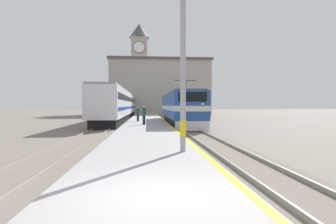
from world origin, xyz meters
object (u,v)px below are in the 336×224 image
locomotive_train (180,108)px  passenger_train (123,105)px  clock_tower (139,65)px  catenary_mast (186,43)px  person_on_platform (138,113)px  second_waiting_passenger (144,115)px

locomotive_train → passenger_train: (-7.57, 15.64, 0.39)m
passenger_train → clock_tower: (2.12, 26.78, 10.60)m
locomotive_train → catenary_mast: bearing=-96.7°
catenary_mast → clock_tower: 61.63m
person_on_platform → clock_tower: (-0.86, 41.96, 11.56)m
catenary_mast → clock_tower: clock_tower is taller
person_on_platform → clock_tower: 43.53m
passenger_train → locomotive_train: bearing=-64.2°
locomotive_train → clock_tower: bearing=97.3°
catenary_mast → second_waiting_passenger: catenary_mast is taller
locomotive_train → catenary_mast: (-2.17, -18.56, 2.70)m
person_on_platform → clock_tower: clock_tower is taller
second_waiting_passenger → clock_tower: (-1.56, 47.06, 11.50)m
locomotive_train → second_waiting_passenger: locomotive_train is taller
catenary_mast → person_on_platform: bearing=97.3°
passenger_train → second_waiting_passenger: 20.63m
passenger_train → clock_tower: clock_tower is taller
passenger_train → person_on_platform: 15.50m
passenger_train → person_on_platform: passenger_train is taller
second_waiting_passenger → passenger_train: bearing=100.3°
person_on_platform → catenary_mast: bearing=-82.7°
locomotive_train → second_waiting_passenger: (-3.89, -4.64, -0.51)m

